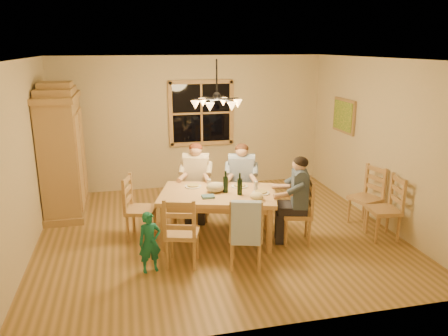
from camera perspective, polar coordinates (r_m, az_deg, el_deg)
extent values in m
plane|color=olive|center=(7.06, -0.87, -8.42)|extent=(5.50, 5.50, 0.00)
cube|color=white|center=(6.44, -0.98, 14.06)|extent=(5.50, 5.00, 0.02)
cube|color=beige|center=(9.03, -4.25, 5.90)|extent=(5.50, 0.02, 2.70)
cube|color=beige|center=(6.63, -24.84, 0.85)|extent=(0.02, 5.00, 2.70)
cube|color=beige|center=(7.66, 19.66, 3.24)|extent=(0.02, 5.00, 2.70)
cube|color=black|center=(9.01, -2.99, 7.19)|extent=(1.20, 0.03, 1.20)
cube|color=#A17047|center=(8.99, -2.97, 7.17)|extent=(1.30, 0.06, 1.30)
cube|color=#A78248|center=(8.62, 15.42, 6.59)|extent=(0.04, 0.78, 0.64)
cube|color=#1E6B2D|center=(8.61, 15.24, 6.59)|extent=(0.02, 0.68, 0.54)
cylinder|color=black|center=(6.45, -0.96, 11.71)|extent=(0.02, 0.02, 0.53)
sphere|color=black|center=(6.48, -0.95, 9.37)|extent=(0.12, 0.12, 0.12)
cylinder|color=black|center=(6.52, 0.44, 9.06)|extent=(0.34, 0.02, 0.02)
cone|color=#FFB259|center=(6.56, 1.81, 8.40)|extent=(0.13, 0.13, 0.12)
cylinder|color=black|center=(6.63, -0.52, 9.18)|extent=(0.19, 0.31, 0.02)
cone|color=#FFB259|center=(6.79, -0.11, 8.65)|extent=(0.13, 0.13, 0.12)
cylinder|color=black|center=(6.60, -1.89, 9.14)|extent=(0.19, 0.31, 0.02)
cone|color=#FFB259|center=(6.73, -2.79, 8.57)|extent=(0.13, 0.13, 0.12)
cylinder|color=black|center=(6.45, -2.36, 8.98)|extent=(0.34, 0.02, 0.02)
cone|color=#FFB259|center=(6.43, -3.77, 8.22)|extent=(0.13, 0.13, 0.12)
cylinder|color=black|center=(6.33, -1.40, 8.86)|extent=(0.19, 0.31, 0.02)
cone|color=#FFB259|center=(6.19, -1.87, 7.95)|extent=(0.13, 0.13, 0.12)
cylinder|color=black|center=(6.36, 0.02, 8.90)|extent=(0.19, 0.31, 0.02)
cone|color=#FFB259|center=(6.26, 1.03, 8.04)|extent=(0.13, 0.13, 0.12)
cube|color=#A78248|center=(8.08, -20.33, 1.23)|extent=(0.60, 1.30, 2.00)
cube|color=#A78248|center=(7.90, -21.06, 8.62)|extent=(0.66, 1.40, 0.10)
cube|color=#A78248|center=(7.89, -21.13, 9.34)|extent=(0.58, 1.00, 0.12)
cube|color=#A78248|center=(7.88, -21.20, 10.06)|extent=(0.52, 0.55, 0.10)
cube|color=#A17047|center=(7.72, -18.34, 0.78)|extent=(0.03, 0.55, 1.60)
cube|color=#A17047|center=(8.36, -17.97, 1.91)|extent=(0.03, 0.55, 1.60)
cube|color=#A78248|center=(8.35, -19.72, -5.03)|extent=(0.66, 1.40, 0.12)
cube|color=tan|center=(6.56, -0.78, -3.48)|extent=(1.94, 1.49, 0.06)
cube|color=#A17047|center=(6.59, -0.77, -4.13)|extent=(1.76, 1.30, 0.10)
cylinder|color=#A17047|center=(6.40, -7.89, -7.78)|extent=(0.09, 0.09, 0.70)
cylinder|color=#A17047|center=(6.29, 5.92, -8.13)|extent=(0.09, 0.09, 0.70)
cylinder|color=#A17047|center=(7.18, -6.59, -5.09)|extent=(0.09, 0.09, 0.70)
cylinder|color=#A17047|center=(7.08, 5.64, -5.35)|extent=(0.09, 0.09, 0.70)
cube|color=#A17047|center=(7.45, -3.62, -3.39)|extent=(0.54, 0.53, 0.06)
cube|color=#A17047|center=(7.37, -3.65, -1.40)|extent=(0.38, 0.15, 0.54)
cube|color=#A17047|center=(7.40, 2.27, -3.51)|extent=(0.54, 0.53, 0.06)
cube|color=#A17047|center=(7.32, 2.29, -1.51)|extent=(0.38, 0.15, 0.54)
cube|color=#A17047|center=(5.96, -5.50, -8.49)|extent=(0.54, 0.53, 0.06)
cube|color=#A17047|center=(5.85, -5.57, -6.08)|extent=(0.38, 0.15, 0.54)
cube|color=#A17047|center=(5.89, 2.87, -8.72)|extent=(0.54, 0.53, 0.06)
cube|color=#A17047|center=(5.79, 2.91, -6.29)|extent=(0.38, 0.15, 0.54)
cube|color=#A17047|center=(6.84, -10.82, -5.44)|extent=(0.53, 0.54, 0.06)
cube|color=#A17047|center=(6.75, -10.94, -3.30)|extent=(0.15, 0.38, 0.54)
cube|color=#A17047|center=(6.68, 9.54, -5.89)|extent=(0.53, 0.54, 0.06)
cube|color=#A17047|center=(6.59, 9.64, -3.71)|extent=(0.15, 0.38, 0.54)
cube|color=beige|center=(7.33, -3.67, -0.51)|extent=(0.45, 0.32, 0.52)
cube|color=#262328|center=(7.43, -3.63, -2.80)|extent=(0.48, 0.51, 0.14)
sphere|color=tan|center=(7.24, -3.72, 2.38)|extent=(0.21, 0.21, 0.21)
ellipsoid|color=#592614|center=(7.23, -3.73, 2.61)|extent=(0.22, 0.22, 0.17)
cube|color=#2E4A80|center=(7.28, 2.30, -0.61)|extent=(0.45, 0.32, 0.52)
cube|color=#262328|center=(7.38, 2.27, -2.92)|extent=(0.48, 0.51, 0.14)
sphere|color=tan|center=(7.18, 2.33, 2.30)|extent=(0.21, 0.21, 0.21)
ellipsoid|color=#381E11|center=(7.18, 2.33, 2.53)|extent=(0.22, 0.22, 0.17)
cube|color=#3F4E65|center=(6.55, 9.69, -2.72)|extent=(0.32, 0.45, 0.52)
cube|color=#262328|center=(6.65, 9.57, -5.25)|extent=(0.51, 0.48, 0.14)
sphere|color=tan|center=(6.44, 9.84, 0.49)|extent=(0.21, 0.21, 0.21)
ellipsoid|color=black|center=(6.43, 9.86, 0.75)|extent=(0.22, 0.22, 0.17)
cube|color=#ABC2E7|center=(5.62, 2.89, -7.20)|extent=(0.39, 0.20, 0.58)
cylinder|color=black|center=(6.51, 0.21, -1.80)|extent=(0.08, 0.08, 0.33)
cylinder|color=black|center=(6.42, 2.07, -2.09)|extent=(0.08, 0.08, 0.33)
cylinder|color=white|center=(6.82, -4.06, -2.41)|extent=(0.26, 0.26, 0.02)
cylinder|color=white|center=(6.82, 2.05, -2.39)|extent=(0.26, 0.26, 0.02)
cylinder|color=white|center=(6.53, 4.85, -3.26)|extent=(0.26, 0.26, 0.02)
cylinder|color=silver|center=(6.74, -1.97, -2.04)|extent=(0.06, 0.06, 0.14)
cylinder|color=silver|center=(6.66, 4.16, -2.31)|extent=(0.06, 0.06, 0.14)
ellipsoid|color=beige|center=(6.25, 4.31, -3.69)|extent=(0.20, 0.20, 0.11)
cube|color=slate|center=(6.34, -2.10, -3.74)|extent=(0.21, 0.18, 0.03)
ellipsoid|color=tan|center=(6.55, -1.13, -2.52)|extent=(0.28, 0.22, 0.15)
imported|color=#186F55|center=(5.85, -9.67, -9.54)|extent=(0.34, 0.26, 0.83)
cube|color=#A17047|center=(7.14, 20.14, -5.22)|extent=(0.47, 0.49, 0.06)
cube|color=#A17047|center=(7.06, 20.34, -3.17)|extent=(0.10, 0.38, 0.54)
cube|color=#A17047|center=(7.56, 17.99, -3.87)|extent=(0.52, 0.54, 0.06)
cube|color=#A17047|center=(7.48, 18.16, -1.92)|extent=(0.15, 0.38, 0.54)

